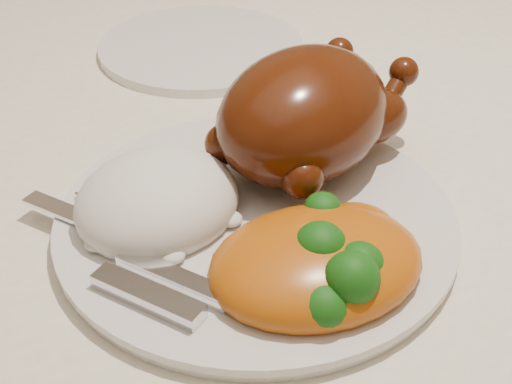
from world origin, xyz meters
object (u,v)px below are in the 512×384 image
dinner_plate (256,221)px  roast_chicken (307,113)px  dining_table (133,236)px  side_plate (201,47)px

dinner_plate → roast_chicken: size_ratio=1.40×
dining_table → side_plate: 0.22m
dinner_plate → roast_chicken: roast_chicken is taller
roast_chicken → dinner_plate: bearing=-171.3°
dining_table → dinner_plate: (0.03, -0.16, 0.11)m
dining_table → roast_chicken: 0.23m
dining_table → side_plate: side_plate is taller
dining_table → roast_chicken: roast_chicken is taller
dinner_plate → side_plate: (0.11, 0.29, -0.00)m
dining_table → dinner_plate: dinner_plate is taller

